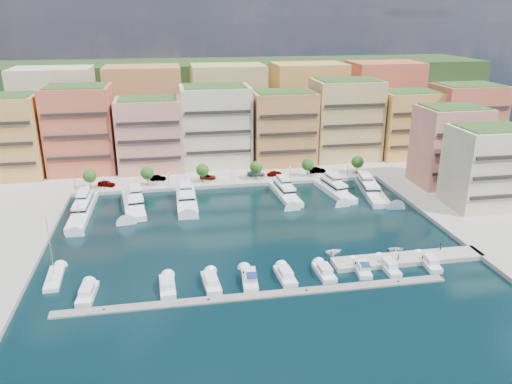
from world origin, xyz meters
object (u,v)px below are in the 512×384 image
lamppost_1 (168,177)px  cruiser_0 (87,294)px  lamppost_3 (290,171)px  cruiser_3 (211,283)px  cruiser_4 (250,279)px  tender_0 (334,251)px  sailboat_0 (54,279)px  lamppost_0 (104,181)px  yacht_0 (83,208)px  yacht_2 (186,199)px  car_2 (208,177)px  car_3 (256,173)px  cruiser_6 (324,272)px  person_1 (440,246)px  tree_0 (90,176)px  tree_5 (358,162)px  cruiser_2 (167,286)px  lamppost_4 (348,168)px  cruiser_8 (388,267)px  car_4 (274,173)px  car_0 (106,183)px  person_0 (398,257)px  tree_3 (256,167)px  yacht_1 (134,203)px  cruiser_7 (362,269)px  car_1 (158,178)px  car_5 (318,170)px  tree_4 (308,165)px  lamppost_2 (231,174)px  tender_2 (396,249)px  tree_1 (147,173)px  yacht_5 (334,189)px  yacht_6 (371,189)px  sailboat_2 (79,222)px

lamppost_1 → cruiser_0: (-15.39, -55.78, -3.28)m
lamppost_3 → cruiser_3: lamppost_3 is taller
cruiser_4 → tender_0: size_ratio=2.28×
sailboat_0 → tender_0: sailboat_0 is taller
lamppost_0 → yacht_0: bearing=-105.7°
yacht_2 → car_2: (7.28, 16.40, 0.48)m
car_3 → tender_0: bearing=-168.5°
cruiser_6 → person_1: person_1 is taller
tree_0 → tree_5: (80.00, 0.00, 0.00)m
yacht_2 → cruiser_2: size_ratio=2.44×
lamppost_4 → yacht_2: yacht_2 is taller
yacht_2 → person_1: 65.32m
cruiser_8 → car_4: car_4 is taller
car_0 → person_1: (73.63, -55.13, -0.01)m
person_0 → tree_3: bearing=11.2°
lamppost_4 → yacht_1: size_ratio=0.20×
cruiser_7 → cruiser_3: bearing=180.0°
tender_0 → car_1: size_ratio=0.81×
cruiser_2 → car_5: size_ratio=1.58×
yacht_1 → yacht_2: size_ratio=1.07×
tree_3 → car_5: (20.14, 2.97, -2.90)m
cruiser_4 → tender_0: (19.74, 8.65, -0.17)m
tree_4 → lamppost_4: (12.00, -2.30, -0.92)m
yacht_2 → tender_0: bearing=-50.4°
cruiser_6 → person_0: 16.02m
lamppost_1 → cruiser_4: (14.34, -55.81, -3.26)m
tree_4 → yacht_1: size_ratio=0.26×
tree_4 → lamppost_2: bearing=-174.5°
cruiser_4 → car_3: car_3 is taller
tree_5 → sailboat_0: 95.34m
tender_2 → tree_1: bearing=50.7°
tree_0 → car_5: size_ratio=1.10×
lamppost_2 → car_5: (28.14, 5.27, -1.98)m
car_4 → car_2: bearing=66.5°
lamppost_4 → yacht_5: (-7.88, -10.78, -2.62)m
yacht_5 → cruiser_4: yacht_5 is taller
tree_3 → lamppost_1: tree_3 is taller
yacht_6 → car_1: (-59.60, 18.96, 0.57)m
cruiser_4 → car_4: (17.86, 60.62, 1.24)m
yacht_0 → car_0: (4.15, 17.41, 0.65)m
tree_5 → lamppost_4: size_ratio=1.35×
tree_5 → person_0: bearing=-102.8°
lamppost_2 → car_0: (-35.76, 3.55, -1.97)m
tender_2 → car_1: size_ratio=0.72×
lamppost_4 → yacht_1: yacht_1 is taller
sailboat_2 → car_0: bearing=80.4°
yacht_1 → cruiser_7: 63.81m
car_0 → cruiser_3: bearing=-134.1°
lamppost_1 → yacht_6: yacht_6 is taller
car_4 → yacht_1: bearing=89.1°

